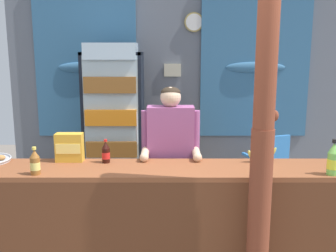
{
  "coord_description": "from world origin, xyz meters",
  "views": [
    {
      "loc": [
        -0.15,
        -2.58,
        1.89
      ],
      "look_at": [
        -0.17,
        0.84,
        1.22
      ],
      "focal_mm": 41.56,
      "sensor_mm": 36.0,
      "label": 1
    }
  ],
  "objects_px": {
    "soda_bottle_iced_tea": "(37,163)",
    "soda_bottle_cola": "(108,153)",
    "plastic_lawn_chair": "(270,162)",
    "soda_bottle_lime_soda": "(335,160)",
    "banana_bunch": "(263,156)",
    "drink_fridge": "(116,113)",
    "bottle_shelf_rack": "(172,144)",
    "timber_post": "(265,137)",
    "shopkeeper": "(172,148)",
    "stall_counter": "(172,213)",
    "snack_box_choco_powder": "(71,147)"
  },
  "relations": [
    {
      "from": "soda_bottle_iced_tea",
      "to": "banana_bunch",
      "type": "relative_size",
      "value": 0.8
    },
    {
      "from": "soda_bottle_iced_tea",
      "to": "soda_bottle_cola",
      "type": "xyz_separation_m",
      "value": [
        0.5,
        0.33,
        -0.01
      ]
    },
    {
      "from": "drink_fridge",
      "to": "snack_box_choco_powder",
      "type": "xyz_separation_m",
      "value": [
        -0.15,
        -1.71,
        -0.02
      ]
    },
    {
      "from": "soda_bottle_iced_tea",
      "to": "soda_bottle_lime_soda",
      "type": "bearing_deg",
      "value": -0.21
    },
    {
      "from": "bottle_shelf_rack",
      "to": "shopkeeper",
      "type": "relative_size",
      "value": 0.71
    },
    {
      "from": "plastic_lawn_chair",
      "to": "banana_bunch",
      "type": "relative_size",
      "value": 3.1
    },
    {
      "from": "drink_fridge",
      "to": "snack_box_choco_powder",
      "type": "bearing_deg",
      "value": -95.14
    },
    {
      "from": "bottle_shelf_rack",
      "to": "stall_counter",
      "type": "bearing_deg",
      "value": -90.27
    },
    {
      "from": "soda_bottle_iced_tea",
      "to": "timber_post",
      "type": "bearing_deg",
      "value": -7.99
    },
    {
      "from": "drink_fridge",
      "to": "bottle_shelf_rack",
      "type": "xyz_separation_m",
      "value": [
        0.74,
        0.31,
        -0.5
      ]
    },
    {
      "from": "stall_counter",
      "to": "bottle_shelf_rack",
      "type": "height_order",
      "value": "bottle_shelf_rack"
    },
    {
      "from": "stall_counter",
      "to": "snack_box_choco_powder",
      "type": "height_order",
      "value": "snack_box_choco_powder"
    },
    {
      "from": "drink_fridge",
      "to": "bottle_shelf_rack",
      "type": "relative_size",
      "value": 1.78
    },
    {
      "from": "drink_fridge",
      "to": "soda_bottle_cola",
      "type": "bearing_deg",
      "value": -84.46
    },
    {
      "from": "bottle_shelf_rack",
      "to": "soda_bottle_lime_soda",
      "type": "height_order",
      "value": "soda_bottle_lime_soda"
    },
    {
      "from": "drink_fridge",
      "to": "plastic_lawn_chair",
      "type": "bearing_deg",
      "value": -7.65
    },
    {
      "from": "timber_post",
      "to": "drink_fridge",
      "type": "distance_m",
      "value": 2.71
    },
    {
      "from": "drink_fridge",
      "to": "bottle_shelf_rack",
      "type": "height_order",
      "value": "drink_fridge"
    },
    {
      "from": "shopkeeper",
      "to": "bottle_shelf_rack",
      "type": "bearing_deg",
      "value": 89.85
    },
    {
      "from": "timber_post",
      "to": "soda_bottle_iced_tea",
      "type": "distance_m",
      "value": 1.75
    },
    {
      "from": "snack_box_choco_powder",
      "to": "banana_bunch",
      "type": "bearing_deg",
      "value": -1.03
    },
    {
      "from": "timber_post",
      "to": "drink_fridge",
      "type": "xyz_separation_m",
      "value": [
        -1.38,
        2.32,
        -0.21
      ]
    },
    {
      "from": "timber_post",
      "to": "bottle_shelf_rack",
      "type": "relative_size",
      "value": 2.42
    },
    {
      "from": "stall_counter",
      "to": "banana_bunch",
      "type": "bearing_deg",
      "value": 18.85
    },
    {
      "from": "timber_post",
      "to": "drink_fridge",
      "type": "relative_size",
      "value": 1.36
    },
    {
      "from": "bottle_shelf_rack",
      "to": "soda_bottle_iced_tea",
      "type": "bearing_deg",
      "value": -114.06
    },
    {
      "from": "soda_bottle_iced_tea",
      "to": "shopkeeper",
      "type": "bearing_deg",
      "value": 30.21
    },
    {
      "from": "shopkeeper",
      "to": "soda_bottle_cola",
      "type": "xyz_separation_m",
      "value": [
        -0.56,
        -0.29,
        0.03
      ]
    },
    {
      "from": "timber_post",
      "to": "banana_bunch",
      "type": "xyz_separation_m",
      "value": [
        0.14,
        0.58,
        -0.3
      ]
    },
    {
      "from": "plastic_lawn_chair",
      "to": "shopkeeper",
      "type": "height_order",
      "value": "shopkeeper"
    },
    {
      "from": "banana_bunch",
      "to": "bottle_shelf_rack",
      "type": "bearing_deg",
      "value": 110.8
    },
    {
      "from": "bottle_shelf_rack",
      "to": "shopkeeper",
      "type": "bearing_deg",
      "value": -90.15
    },
    {
      "from": "drink_fridge",
      "to": "shopkeeper",
      "type": "xyz_separation_m",
      "value": [
        0.73,
        -1.46,
        -0.09
      ]
    },
    {
      "from": "plastic_lawn_chair",
      "to": "soda_bottle_lime_soda",
      "type": "relative_size",
      "value": 3.03
    },
    {
      "from": "soda_bottle_cola",
      "to": "plastic_lawn_chair",
      "type": "bearing_deg",
      "value": 39.6
    },
    {
      "from": "bottle_shelf_rack",
      "to": "banana_bunch",
      "type": "distance_m",
      "value": 2.23
    },
    {
      "from": "timber_post",
      "to": "soda_bottle_cola",
      "type": "height_order",
      "value": "timber_post"
    },
    {
      "from": "soda_bottle_lime_soda",
      "to": "stall_counter",
      "type": "bearing_deg",
      "value": 176.46
    },
    {
      "from": "stall_counter",
      "to": "shopkeeper",
      "type": "xyz_separation_m",
      "value": [
        0.01,
        0.55,
        0.41
      ]
    },
    {
      "from": "timber_post",
      "to": "plastic_lawn_chair",
      "type": "distance_m",
      "value": 2.28
    },
    {
      "from": "soda_bottle_iced_tea",
      "to": "soda_bottle_cola",
      "type": "height_order",
      "value": "soda_bottle_iced_tea"
    },
    {
      "from": "snack_box_choco_powder",
      "to": "bottle_shelf_rack",
      "type": "bearing_deg",
      "value": 66.26
    },
    {
      "from": "drink_fridge",
      "to": "soda_bottle_iced_tea",
      "type": "height_order",
      "value": "drink_fridge"
    },
    {
      "from": "drink_fridge",
      "to": "soda_bottle_lime_soda",
      "type": "relative_size",
      "value": 6.95
    },
    {
      "from": "soda_bottle_lime_soda",
      "to": "banana_bunch",
      "type": "relative_size",
      "value": 1.02
    },
    {
      "from": "plastic_lawn_chair",
      "to": "soda_bottle_lime_soda",
      "type": "xyz_separation_m",
      "value": [
        0.02,
        -1.82,
        0.56
      ]
    },
    {
      "from": "drink_fridge",
      "to": "bottle_shelf_rack",
      "type": "distance_m",
      "value": 0.94
    },
    {
      "from": "bottle_shelf_rack",
      "to": "soda_bottle_iced_tea",
      "type": "height_order",
      "value": "soda_bottle_iced_tea"
    },
    {
      "from": "stall_counter",
      "to": "timber_post",
      "type": "height_order",
      "value": "timber_post"
    },
    {
      "from": "shopkeeper",
      "to": "soda_bottle_iced_tea",
      "type": "xyz_separation_m",
      "value": [
        -1.06,
        -0.62,
        0.03
      ]
    }
  ]
}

